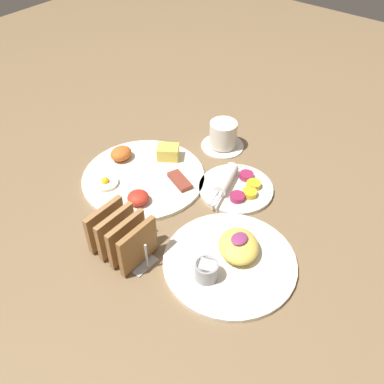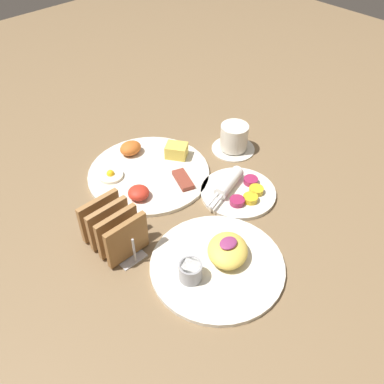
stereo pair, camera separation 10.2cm
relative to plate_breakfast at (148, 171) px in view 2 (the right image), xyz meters
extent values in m
plane|color=brown|center=(-0.06, -0.21, -0.01)|extent=(3.00, 3.00, 0.00)
cylinder|color=silver|center=(0.00, 0.00, 0.00)|extent=(0.32, 0.32, 0.01)
cube|color=#E5C64C|center=(0.10, 0.00, 0.02)|extent=(0.07, 0.07, 0.04)
ellipsoid|color=#C66023|center=(0.01, 0.09, 0.02)|extent=(0.06, 0.05, 0.03)
cylinder|color=#F4EACC|center=(-0.08, 0.05, 0.00)|extent=(0.06, 0.06, 0.01)
sphere|color=yellow|center=(-0.08, 0.05, 0.01)|extent=(0.02, 0.02, 0.02)
ellipsoid|color=red|center=(-0.08, -0.06, 0.01)|extent=(0.05, 0.05, 0.03)
cube|color=brown|center=(0.04, -0.09, 0.01)|extent=(0.06, 0.08, 0.01)
cylinder|color=silver|center=(0.11, -0.21, 0.00)|extent=(0.19, 0.19, 0.01)
cylinder|color=#99234C|center=(0.08, -0.24, 0.01)|extent=(0.04, 0.04, 0.01)
cylinder|color=gold|center=(0.11, -0.26, 0.01)|extent=(0.04, 0.04, 0.01)
cylinder|color=gold|center=(0.14, -0.25, 0.01)|extent=(0.04, 0.04, 0.01)
cylinder|color=#99234C|center=(0.16, -0.22, 0.01)|extent=(0.04, 0.04, 0.01)
cylinder|color=white|center=(0.11, -0.19, 0.02)|extent=(0.11, 0.06, 0.03)
cube|color=silver|center=(0.03, -0.21, 0.02)|extent=(0.05, 0.02, 0.00)
cube|color=silver|center=(0.03, -0.20, 0.02)|extent=(0.05, 0.02, 0.00)
cylinder|color=silver|center=(-0.09, -0.34, 0.00)|extent=(0.28, 0.28, 0.01)
ellipsoid|color=#EAC651|center=(-0.06, -0.34, 0.02)|extent=(0.13, 0.13, 0.04)
ellipsoid|color=#8C3366|center=(-0.06, -0.34, 0.04)|extent=(0.04, 0.03, 0.01)
cylinder|color=#99999E|center=(-0.15, -0.32, 0.02)|extent=(0.05, 0.05, 0.04)
cylinder|color=white|center=(-0.15, -0.32, 0.04)|extent=(0.04, 0.04, 0.01)
cube|color=#B7B7BC|center=(-0.20, -0.14, -0.01)|extent=(0.06, 0.15, 0.01)
cube|color=olive|center=(-0.20, -0.19, 0.04)|extent=(0.10, 0.01, 0.10)
cube|color=#9A6C3E|center=(-0.20, -0.15, 0.04)|extent=(0.10, 0.01, 0.10)
cube|color=#9F7143|center=(-0.20, -0.12, 0.04)|extent=(0.10, 0.01, 0.10)
cube|color=#9A6C3E|center=(-0.20, -0.09, 0.04)|extent=(0.10, 0.01, 0.10)
cylinder|color=#B7B7BC|center=(-0.20, -0.21, 0.03)|extent=(0.01, 0.01, 0.07)
cylinder|color=#B7B7BC|center=(-0.20, -0.07, 0.03)|extent=(0.01, 0.01, 0.07)
cylinder|color=silver|center=(0.24, -0.08, -0.01)|extent=(0.12, 0.12, 0.01)
cylinder|color=silver|center=(0.24, -0.08, 0.03)|extent=(0.08, 0.08, 0.07)
cylinder|color=#381E0F|center=(0.24, -0.08, 0.06)|extent=(0.06, 0.06, 0.01)
camera|label=1|loc=(-0.58, -0.63, 0.71)|focal=40.00mm
camera|label=2|loc=(-0.51, -0.70, 0.71)|focal=40.00mm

